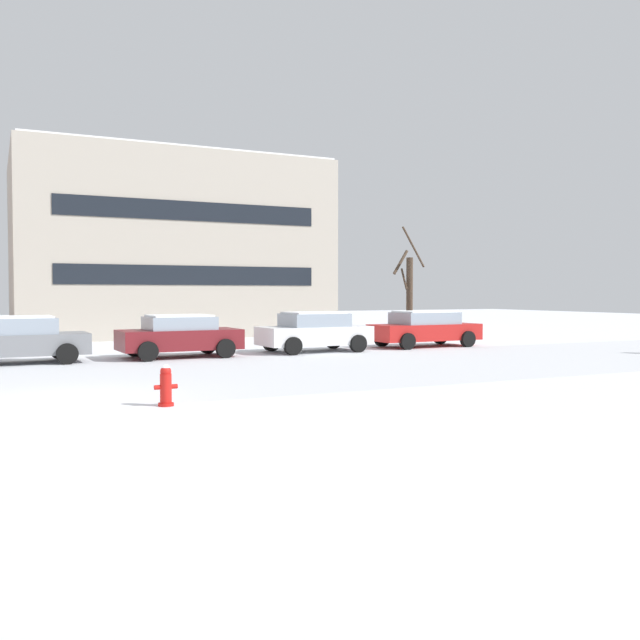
% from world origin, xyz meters
% --- Properties ---
extents(ground_plane, '(120.00, 120.00, 0.00)m').
position_xyz_m(ground_plane, '(0.00, 0.00, 0.00)').
color(ground_plane, white).
extents(road_surface, '(80.00, 8.86, 0.00)m').
position_xyz_m(road_surface, '(0.00, 3.43, 0.00)').
color(road_surface, silver).
rests_on(road_surface, ground).
extents(fire_hydrant, '(0.44, 0.30, 0.79)m').
position_xyz_m(fire_hydrant, '(1.76, -1.17, 0.40)').
color(fire_hydrant, red).
rests_on(fire_hydrant, ground).
extents(parked_car_gray, '(4.22, 2.12, 1.46)m').
position_xyz_m(parked_car_gray, '(-0.59, 8.61, 0.74)').
color(parked_car_gray, slate).
rests_on(parked_car_gray, ground).
extents(parked_car_maroon, '(4.01, 2.23, 1.43)m').
position_xyz_m(parked_car_maroon, '(4.42, 8.55, 0.73)').
color(parked_car_maroon, maroon).
rests_on(parked_car_maroon, ground).
extents(parked_car_white, '(4.09, 2.22, 1.47)m').
position_xyz_m(parked_car_white, '(9.42, 8.61, 0.75)').
color(parked_car_white, white).
rests_on(parked_car_white, ground).
extents(parked_car_red, '(4.54, 2.14, 1.44)m').
position_xyz_m(parked_car_red, '(14.42, 8.86, 0.74)').
color(parked_car_red, red).
rests_on(parked_car_red, ground).
extents(tree_far_right, '(1.11, 1.37, 5.07)m').
position_xyz_m(tree_far_right, '(15.59, 11.84, 2.10)').
color(tree_far_right, '#423326').
rests_on(tree_far_right, ground).
extents(building_far_right, '(15.26, 10.94, 9.05)m').
position_xyz_m(building_far_right, '(7.22, 22.83, 4.52)').
color(building_far_right, '#B2A899').
rests_on(building_far_right, ground).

